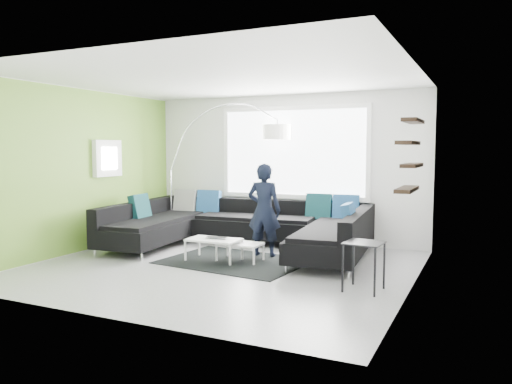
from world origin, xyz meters
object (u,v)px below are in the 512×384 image
person (264,210)px  laptop (215,238)px  coffee_table (227,250)px  arc_lamp (171,171)px  side_table (364,266)px  sectional_sofa (240,228)px

person → laptop: bearing=44.0°
coffee_table → laptop: 0.26m
coffee_table → arc_lamp: bearing=143.0°
coffee_table → side_table: 2.45m
sectional_sofa → laptop: (-0.01, -0.84, -0.04)m
laptop → sectional_sofa: bearing=82.2°
coffee_table → side_table: size_ratio=1.74×
arc_lamp → person: 2.73m
person → laptop: size_ratio=4.23×
coffee_table → side_table: (2.34, -0.73, 0.13)m
coffee_table → person: (0.39, 0.58, 0.59)m
person → arc_lamp: bearing=-27.1°
coffee_table → sectional_sofa: bearing=100.5°
sectional_sofa → laptop: bearing=-95.4°
coffee_table → side_table: side_table is taller
side_table → laptop: (-2.50, 0.64, 0.06)m
side_table → laptop: 2.58m
arc_lamp → side_table: size_ratio=4.32×
sectional_sofa → coffee_table: 0.80m
side_table → person: size_ratio=0.40×
coffee_table → laptop: size_ratio=2.96×
arc_lamp → coffee_table: bearing=-46.7°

